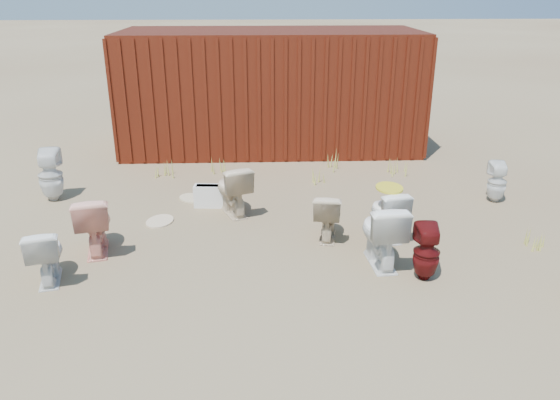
{
  "coord_description": "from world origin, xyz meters",
  "views": [
    {
      "loc": [
        -0.28,
        -6.22,
        3.26
      ],
      "look_at": [
        0.0,
        0.6,
        0.55
      ],
      "focal_mm": 35.0,
      "sensor_mm": 36.0,
      "label": 1
    }
  ],
  "objects_px": {
    "toilet_front_pink": "(94,223)",
    "toilet_back_yellowlid": "(387,213)",
    "shipping_container": "(271,90)",
    "toilet_front_maroon": "(426,252)",
    "toilet_back_a": "(51,175)",
    "loose_tank": "(210,196)",
    "toilet_front_a": "(46,254)",
    "toilet_back_e": "(497,182)",
    "toilet_back_beige_right": "(328,215)",
    "toilet_front_c": "(381,233)",
    "toilet_back_beige_left": "(232,189)"
  },
  "relations": [
    {
      "from": "toilet_front_pink",
      "to": "toilet_front_maroon",
      "type": "height_order",
      "value": "toilet_front_pink"
    },
    {
      "from": "toilet_back_a",
      "to": "loose_tank",
      "type": "bearing_deg",
      "value": 163.28
    },
    {
      "from": "toilet_front_pink",
      "to": "toilet_back_yellowlid",
      "type": "bearing_deg",
      "value": 171.49
    },
    {
      "from": "toilet_front_a",
      "to": "loose_tank",
      "type": "distance_m",
      "value": 2.82
    },
    {
      "from": "toilet_front_pink",
      "to": "toilet_front_c",
      "type": "relative_size",
      "value": 0.95
    },
    {
      "from": "toilet_back_beige_right",
      "to": "toilet_back_yellowlid",
      "type": "xyz_separation_m",
      "value": [
        0.81,
        -0.02,
        0.02
      ]
    },
    {
      "from": "shipping_container",
      "to": "toilet_back_beige_right",
      "type": "height_order",
      "value": "shipping_container"
    },
    {
      "from": "toilet_front_c",
      "to": "toilet_back_e",
      "type": "distance_m",
      "value": 3.05
    },
    {
      "from": "toilet_back_beige_left",
      "to": "toilet_back_beige_right",
      "type": "bearing_deg",
      "value": 123.01
    },
    {
      "from": "shipping_container",
      "to": "toilet_back_beige_left",
      "type": "bearing_deg",
      "value": -100.32
    },
    {
      "from": "toilet_front_maroon",
      "to": "toilet_back_a",
      "type": "bearing_deg",
      "value": -24.94
    },
    {
      "from": "toilet_back_yellowlid",
      "to": "shipping_container",
      "type": "bearing_deg",
      "value": -82.79
    },
    {
      "from": "toilet_front_pink",
      "to": "shipping_container",
      "type": "bearing_deg",
      "value": -128.45
    },
    {
      "from": "toilet_front_a",
      "to": "toilet_back_yellowlid",
      "type": "height_order",
      "value": "toilet_back_yellowlid"
    },
    {
      "from": "toilet_front_a",
      "to": "toilet_back_a",
      "type": "distance_m",
      "value": 2.74
    },
    {
      "from": "shipping_container",
      "to": "toilet_front_pink",
      "type": "distance_m",
      "value": 5.54
    },
    {
      "from": "shipping_container",
      "to": "toilet_front_c",
      "type": "distance_m",
      "value": 5.6
    },
    {
      "from": "shipping_container",
      "to": "toilet_front_maroon",
      "type": "xyz_separation_m",
      "value": [
        1.66,
        -5.81,
        -0.86
      ]
    },
    {
      "from": "toilet_back_beige_right",
      "to": "toilet_back_a",
      "type": "bearing_deg",
      "value": -9.79
    },
    {
      "from": "toilet_front_a",
      "to": "shipping_container",
      "type": "bearing_deg",
      "value": -129.82
    },
    {
      "from": "toilet_back_e",
      "to": "toilet_back_a",
      "type": "bearing_deg",
      "value": 1.7
    },
    {
      "from": "toilet_front_a",
      "to": "toilet_back_e",
      "type": "bearing_deg",
      "value": -174.04
    },
    {
      "from": "toilet_front_pink",
      "to": "toilet_back_a",
      "type": "bearing_deg",
      "value": -69.93
    },
    {
      "from": "shipping_container",
      "to": "toilet_back_yellowlid",
      "type": "bearing_deg",
      "value": -72.61
    },
    {
      "from": "shipping_container",
      "to": "toilet_front_a",
      "type": "distance_m",
      "value": 6.36
    },
    {
      "from": "toilet_front_c",
      "to": "toilet_back_a",
      "type": "xyz_separation_m",
      "value": [
        -4.81,
        2.36,
        0.0
      ]
    },
    {
      "from": "toilet_front_maroon",
      "to": "toilet_back_e",
      "type": "bearing_deg",
      "value": -124.83
    },
    {
      "from": "toilet_front_c",
      "to": "toilet_back_beige_right",
      "type": "xyz_separation_m",
      "value": [
        -0.56,
        0.77,
        -0.08
      ]
    },
    {
      "from": "toilet_front_a",
      "to": "toilet_back_beige_right",
      "type": "distance_m",
      "value": 3.56
    },
    {
      "from": "toilet_back_a",
      "to": "toilet_back_e",
      "type": "height_order",
      "value": "toilet_back_a"
    },
    {
      "from": "toilet_front_c",
      "to": "shipping_container",
      "type": "bearing_deg",
      "value": -81.97
    },
    {
      "from": "loose_tank",
      "to": "toilet_back_a",
      "type": "bearing_deg",
      "value": 175.69
    },
    {
      "from": "toilet_front_pink",
      "to": "toilet_front_maroon",
      "type": "bearing_deg",
      "value": 155.36
    },
    {
      "from": "toilet_front_c",
      "to": "toilet_back_yellowlid",
      "type": "height_order",
      "value": "toilet_front_c"
    },
    {
      "from": "toilet_front_a",
      "to": "toilet_back_a",
      "type": "height_order",
      "value": "toilet_back_a"
    },
    {
      "from": "toilet_back_e",
      "to": "toilet_back_beige_left",
      "type": "bearing_deg",
      "value": 8.91
    },
    {
      "from": "toilet_back_beige_right",
      "to": "toilet_back_e",
      "type": "relative_size",
      "value": 1.02
    },
    {
      "from": "toilet_front_maroon",
      "to": "toilet_back_yellowlid",
      "type": "relative_size",
      "value": 0.96
    },
    {
      "from": "toilet_front_pink",
      "to": "toilet_front_maroon",
      "type": "distance_m",
      "value": 4.17
    },
    {
      "from": "toilet_front_maroon",
      "to": "toilet_back_beige_right",
      "type": "bearing_deg",
      "value": -46.21
    },
    {
      "from": "toilet_front_c",
      "to": "toilet_back_yellowlid",
      "type": "distance_m",
      "value": 0.79
    },
    {
      "from": "toilet_front_c",
      "to": "toilet_back_a",
      "type": "relative_size",
      "value": 0.99
    },
    {
      "from": "toilet_back_yellowlid",
      "to": "toilet_front_c",
      "type": "bearing_deg",
      "value": 61.45
    },
    {
      "from": "toilet_back_a",
      "to": "toilet_back_beige_left",
      "type": "bearing_deg",
      "value": 158.89
    },
    {
      "from": "toilet_back_a",
      "to": "toilet_back_yellowlid",
      "type": "distance_m",
      "value": 5.31
    },
    {
      "from": "toilet_front_a",
      "to": "loose_tank",
      "type": "bearing_deg",
      "value": -141.6
    },
    {
      "from": "toilet_back_beige_left",
      "to": "toilet_back_beige_right",
      "type": "height_order",
      "value": "toilet_back_beige_left"
    },
    {
      "from": "toilet_front_pink",
      "to": "toilet_back_beige_left",
      "type": "bearing_deg",
      "value": -157.73
    },
    {
      "from": "toilet_front_maroon",
      "to": "loose_tank",
      "type": "height_order",
      "value": "toilet_front_maroon"
    },
    {
      "from": "shipping_container",
      "to": "toilet_back_e",
      "type": "relative_size",
      "value": 9.18
    }
  ]
}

